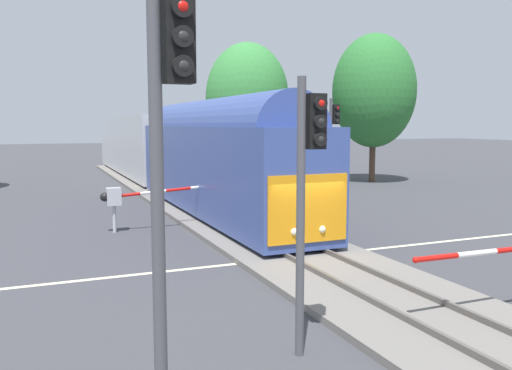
# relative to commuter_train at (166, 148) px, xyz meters

# --- Properties ---
(ground_plane) EXTENTS (220.00, 220.00, 0.00)m
(ground_plane) POSITION_rel_commuter_train_xyz_m (-0.00, -18.66, -2.79)
(ground_plane) COLOR #3D3D42
(road_centre_stripe) EXTENTS (44.00, 0.20, 0.01)m
(road_centre_stripe) POSITION_rel_commuter_train_xyz_m (-0.00, -18.66, -2.79)
(road_centre_stripe) COLOR beige
(road_centre_stripe) RESTS_ON ground
(railway_track) EXTENTS (4.40, 80.00, 0.32)m
(railway_track) POSITION_rel_commuter_train_xyz_m (-0.00, -18.66, -2.69)
(railway_track) COLOR slate
(railway_track) RESTS_ON ground
(commuter_train) EXTENTS (3.04, 41.64, 5.16)m
(commuter_train) POSITION_rel_commuter_train_xyz_m (0.00, 0.00, 0.00)
(commuter_train) COLOR #384C93
(commuter_train) RESTS_ON railway_track
(crossing_gate_far) EXTENTS (5.85, 0.40, 1.85)m
(crossing_gate_far) POSITION_rel_commuter_train_xyz_m (-4.34, -12.27, -1.36)
(crossing_gate_far) COLOR #B7B7BC
(crossing_gate_far) RESTS_ON ground
(traffic_signal_median) EXTENTS (0.53, 0.38, 5.17)m
(traffic_signal_median) POSITION_rel_commuter_train_xyz_m (-3.23, -25.25, 0.68)
(traffic_signal_median) COLOR #4C4C51
(traffic_signal_median) RESTS_ON ground
(traffic_signal_near_left) EXTENTS (0.53, 0.38, 6.08)m
(traffic_signal_near_left) POSITION_rel_commuter_train_xyz_m (-6.38, -27.70, 1.27)
(traffic_signal_near_left) COLOR #4C4C51
(traffic_signal_near_left) RESTS_ON ground
(traffic_signal_far_side) EXTENTS (0.53, 0.38, 5.60)m
(traffic_signal_far_side) POSITION_rel_commuter_train_xyz_m (6.22, -10.26, 0.96)
(traffic_signal_far_side) COLOR #4C4C51
(traffic_signal_far_side) RESTS_ON ground
(elm_centre_background) EXTENTS (6.51, 6.51, 10.63)m
(elm_centre_background) POSITION_rel_commuter_train_xyz_m (7.77, 5.47, 3.55)
(elm_centre_background) COLOR #4C3828
(elm_centre_background) RESTS_ON ground
(maple_right_background) EXTENTS (6.11, 6.11, 10.89)m
(maple_right_background) POSITION_rel_commuter_train_xyz_m (15.44, -0.52, 3.93)
(maple_right_background) COLOR #4C3828
(maple_right_background) RESTS_ON ground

